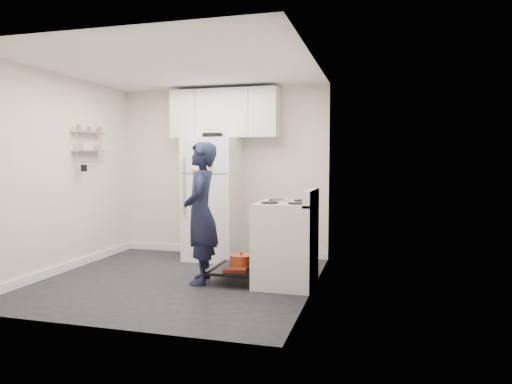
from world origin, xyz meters
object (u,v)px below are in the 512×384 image
(electric_range, at_px, (285,244))
(refrigerator, at_px, (213,198))
(person, at_px, (201,213))
(open_oven_door, at_px, (238,265))

(electric_range, distance_m, refrigerator, 1.74)
(person, bearing_deg, refrigerator, 178.58)
(open_oven_door, distance_m, person, 0.77)
(electric_range, bearing_deg, open_oven_door, 177.91)
(person, bearing_deg, electric_range, 84.02)
(open_oven_door, relative_size, person, 0.43)
(electric_range, xyz_separation_m, person, (-0.96, -0.17, 0.35))
(open_oven_door, xyz_separation_m, refrigerator, (-0.72, 1.08, 0.69))
(refrigerator, distance_m, person, 1.31)
(electric_range, distance_m, person, 1.04)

